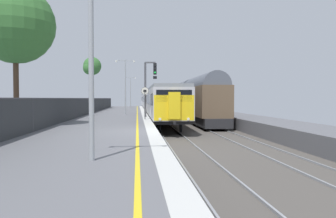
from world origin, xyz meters
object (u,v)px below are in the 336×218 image
background_tree_centre (92,67)px  platform_lamp_near (91,46)px  background_tree_left (15,26)px  signal_gantry (148,83)px  platform_lamp_far (130,89)px  commuter_train_at_platform (153,101)px  platform_lamp_mid (125,82)px  speed_limit_sign (145,99)px  freight_train_adjacent_track (193,98)px

background_tree_centre → platform_lamp_near: bearing=-82.5°
platform_lamp_near → background_tree_left: background_tree_left is taller
signal_gantry → platform_lamp_far: platform_lamp_far is taller
commuter_train_at_platform → platform_lamp_mid: (-3.65, -19.25, 2.04)m
signal_gantry → commuter_train_at_platform: bearing=86.6°
commuter_train_at_platform → speed_limit_sign: (-1.85, -27.51, 0.35)m
commuter_train_at_platform → background_tree_centre: (-9.52, -0.24, 5.27)m
commuter_train_at_platform → background_tree_left: background_tree_left is taller
speed_limit_sign → platform_lamp_mid: (-1.81, 8.26, 1.69)m
platform_lamp_near → platform_lamp_far: size_ratio=0.93×
platform_lamp_mid → background_tree_centre: bearing=107.2°
speed_limit_sign → background_tree_left: 10.71m
signal_gantry → platform_lamp_far: (-2.18, 30.99, 0.20)m
platform_lamp_mid → background_tree_left: size_ratio=0.69×
speed_limit_sign → freight_train_adjacent_track: bearing=65.2°
signal_gantry → platform_lamp_near: bearing=-96.1°
platform_lamp_far → background_tree_left: 40.87m
speed_limit_sign → commuter_train_at_platform: bearing=86.2°
freight_train_adjacent_track → platform_lamp_mid: bearing=-150.2°
commuter_train_at_platform → signal_gantry: (-1.47, -24.48, 1.76)m
platform_lamp_near → platform_lamp_far: 51.54m
speed_limit_sign → platform_lamp_far: bearing=93.0°
platform_lamp_near → platform_lamp_mid: (0.00, 25.77, 0.27)m
platform_lamp_far → platform_lamp_mid: bearing=-90.0°
freight_train_adjacent_track → background_tree_centre: size_ratio=3.22×
platform_lamp_near → freight_train_adjacent_track: bearing=75.8°
background_tree_centre → freight_train_adjacent_track: bearing=-47.2°
commuter_train_at_platform → platform_lamp_far: platform_lamp_far is taller
background_tree_left → platform_lamp_far: bearing=81.9°
platform_lamp_near → background_tree_centre: background_tree_centre is taller
freight_train_adjacent_track → background_tree_centre: background_tree_centre is taller
background_tree_left → background_tree_centre: 33.64m
commuter_train_at_platform → platform_lamp_near: platform_lamp_near is taller
platform_lamp_mid → background_tree_centre: 20.16m
speed_limit_sign → background_tree_centre: size_ratio=0.31×
signal_gantry → background_tree_left: (-7.92, -9.39, 2.77)m
speed_limit_sign → background_tree_centre: bearing=105.7°
platform_lamp_near → signal_gantry: bearing=83.9°
signal_gantry → speed_limit_sign: 3.37m
platform_lamp_mid → platform_lamp_far: platform_lamp_mid is taller
platform_lamp_far → speed_limit_sign: bearing=-87.0°
platform_lamp_near → background_tree_left: bearing=117.2°
commuter_train_at_platform → platform_lamp_near: (-3.65, -45.02, 1.77)m
commuter_train_at_platform → speed_limit_sign: bearing=-93.8°
commuter_train_at_platform → background_tree_centre: bearing=-178.6°
platform_lamp_far → signal_gantry: bearing=-86.0°
platform_lamp_far → freight_train_adjacent_track: bearing=-70.3°
platform_lamp_near → platform_lamp_mid: size_ratio=0.91×
platform_lamp_mid → platform_lamp_far: size_ratio=1.03×
speed_limit_sign → platform_lamp_far: platform_lamp_far is taller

